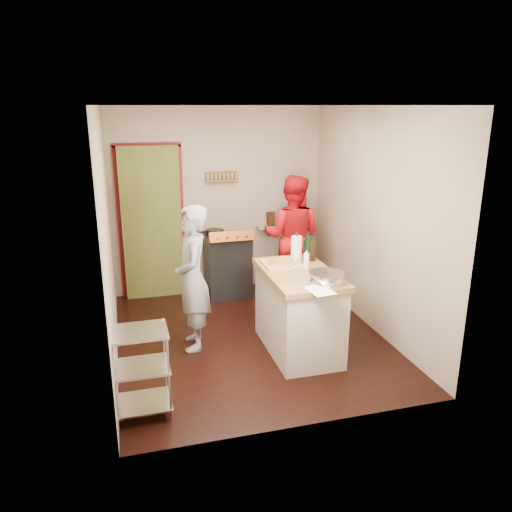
# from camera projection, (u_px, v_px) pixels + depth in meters

# --- Properties ---
(floor) EXTENTS (3.50, 3.50, 0.00)m
(floor) POSITION_uv_depth(u_px,v_px,m) (250.00, 337.00, 5.84)
(floor) COLOR black
(floor) RESTS_ON ground
(back_wall) EXTENTS (3.00, 0.44, 2.60)m
(back_wall) POSITION_uv_depth(u_px,v_px,m) (173.00, 215.00, 6.99)
(back_wall) COLOR tan
(back_wall) RESTS_ON ground
(left_wall) EXTENTS (0.04, 3.50, 2.60)m
(left_wall) POSITION_uv_depth(u_px,v_px,m) (107.00, 238.00, 5.08)
(left_wall) COLOR tan
(left_wall) RESTS_ON ground
(right_wall) EXTENTS (0.04, 3.50, 2.60)m
(right_wall) POSITION_uv_depth(u_px,v_px,m) (373.00, 221.00, 5.84)
(right_wall) COLOR tan
(right_wall) RESTS_ON ground
(ceiling) EXTENTS (3.00, 3.50, 0.02)m
(ceiling) POSITION_uv_depth(u_px,v_px,m) (249.00, 104.00, 5.08)
(ceiling) COLOR white
(ceiling) RESTS_ON back_wall
(stove) EXTENTS (0.60, 0.63, 1.00)m
(stove) POSITION_uv_depth(u_px,v_px,m) (228.00, 264.00, 7.03)
(stove) COLOR black
(stove) RESTS_ON ground
(wire_shelving) EXTENTS (0.48, 0.40, 0.80)m
(wire_shelving) POSITION_uv_depth(u_px,v_px,m) (141.00, 368.00, 4.28)
(wire_shelving) COLOR silver
(wire_shelving) RESTS_ON ground
(island) EXTENTS (0.71, 1.35, 1.22)m
(island) POSITION_uv_depth(u_px,v_px,m) (299.00, 309.00, 5.40)
(island) COLOR beige
(island) RESTS_ON ground
(person_stripe) EXTENTS (0.43, 0.62, 1.60)m
(person_stripe) POSITION_uv_depth(u_px,v_px,m) (192.00, 278.00, 5.40)
(person_stripe) COLOR silver
(person_stripe) RESTS_ON ground
(person_red) EXTENTS (1.04, 0.97, 1.70)m
(person_red) POSITION_uv_depth(u_px,v_px,m) (292.00, 236.00, 6.93)
(person_red) COLOR red
(person_red) RESTS_ON ground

